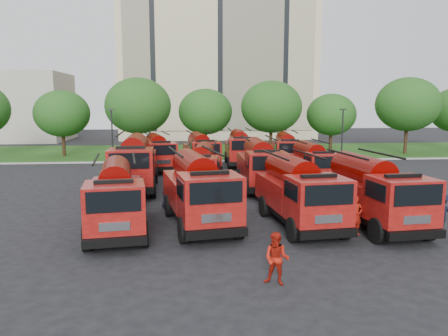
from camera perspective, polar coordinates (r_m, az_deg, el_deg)
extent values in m
plane|color=black|center=(24.95, 2.54, -4.73)|extent=(140.00, 140.00, 0.00)
cube|color=#174312|center=(50.49, -1.38, 2.15)|extent=(70.00, 16.00, 0.12)
cube|color=gray|center=(42.47, -0.67, 0.93)|extent=(70.00, 0.30, 0.14)
cube|color=beige|center=(72.56, -0.96, 13.97)|extent=(30.00, 14.00, 25.00)
cube|color=black|center=(65.51, -0.50, 14.54)|extent=(28.00, 0.15, 22.00)
cube|color=#AAA396|center=(73.13, -26.79, 7.13)|extent=(18.00, 12.00, 10.00)
cylinder|color=#382314|center=(48.97, -20.20, 2.75)|extent=(0.36, 0.36, 2.38)
ellipsoid|color=#174112|center=(48.77, -20.40, 6.69)|extent=(5.71, 5.71, 4.86)
cylinder|color=#382314|center=(46.01, -11.02, 3.04)|extent=(0.36, 0.36, 2.80)
ellipsoid|color=#174112|center=(45.80, -11.17, 7.97)|extent=(6.72, 6.72, 5.71)
cylinder|color=#382314|center=(48.32, -2.42, 3.24)|extent=(0.36, 0.36, 2.45)
ellipsoid|color=#174112|center=(48.12, -2.44, 7.36)|extent=(5.88, 5.88, 5.00)
cylinder|color=#382314|center=(47.67, 6.12, 3.30)|extent=(0.36, 0.36, 2.73)
ellipsoid|color=#174112|center=(47.47, 6.19, 7.94)|extent=(6.55, 6.55, 5.57)
cylinder|color=#382314|center=(50.47, 13.72, 3.14)|extent=(0.36, 0.36, 2.27)
ellipsoid|color=#174112|center=(50.28, 13.85, 6.79)|extent=(5.46, 5.46, 4.64)
cylinder|color=#382314|center=(52.23, 22.62, 3.22)|extent=(0.36, 0.36, 2.87)
ellipsoid|color=#174112|center=(52.05, 22.88, 7.67)|extent=(6.89, 6.89, 5.85)
cylinder|color=black|center=(41.93, -14.38, 3.91)|extent=(0.14, 0.14, 5.00)
cube|color=black|center=(41.81, -14.52, 7.39)|extent=(0.60, 0.25, 0.12)
cylinder|color=black|center=(44.11, 15.18, 4.10)|extent=(0.14, 0.14, 5.00)
cube|color=black|center=(43.99, 15.31, 7.41)|extent=(0.60, 0.25, 0.12)
cube|color=black|center=(20.26, -13.83, -6.34)|extent=(3.04, 6.87, 0.28)
cube|color=black|center=(17.04, -14.03, -9.39)|extent=(2.38, 0.55, 0.33)
cube|color=maroon|center=(17.79, -14.09, -4.89)|extent=(2.58, 2.38, 1.85)
cube|color=black|center=(16.66, -14.22, -4.30)|extent=(1.98, 0.31, 0.81)
cube|color=maroon|center=(21.10, -13.85, -3.62)|extent=(2.88, 4.63, 1.23)
cylinder|color=#560200|center=(20.91, -13.95, -0.92)|extent=(1.93, 4.14, 1.42)
cylinder|color=black|center=(17.98, -17.48, -8.73)|extent=(0.47, 1.08, 1.04)
cylinder|color=black|center=(17.91, -10.43, -8.53)|extent=(0.47, 1.08, 1.04)
cylinder|color=black|center=(21.99, -16.60, -5.52)|extent=(0.47, 1.08, 1.04)
cylinder|color=black|center=(21.94, -10.88, -5.35)|extent=(0.47, 1.08, 1.04)
cube|color=black|center=(20.80, -3.33, -5.59)|extent=(3.48, 7.38, 0.30)
cube|color=black|center=(17.44, -0.96, -8.57)|extent=(2.54, 0.67, 0.35)
cube|color=maroon|center=(18.23, -1.85, -3.94)|extent=(2.82, 2.61, 1.97)
cube|color=black|center=(17.05, -1.00, -3.25)|extent=(2.11, 0.41, 0.86)
cube|color=maroon|center=(21.69, -3.94, -2.81)|extent=(3.22, 5.01, 1.32)
cylinder|color=#560200|center=(21.50, -3.97, 0.00)|extent=(2.21, 4.45, 1.52)
cylinder|color=black|center=(18.13, -5.31, -8.09)|extent=(0.54, 1.16, 1.11)
cylinder|color=black|center=(18.63, 1.84, -7.60)|extent=(0.54, 1.16, 1.11)
cylinder|color=black|center=(22.39, -7.19, -4.88)|extent=(0.54, 1.16, 1.11)
cylinder|color=black|center=(22.80, -1.36, -4.57)|extent=(0.54, 1.16, 1.11)
cube|color=black|center=(21.01, 9.58, -5.64)|extent=(2.91, 6.96, 0.29)
cube|color=black|center=(17.97, 13.46, -8.38)|extent=(2.43, 0.49, 0.34)
cube|color=maroon|center=(18.67, 12.17, -4.09)|extent=(2.58, 2.36, 1.89)
cube|color=black|center=(17.61, 13.60, -3.45)|extent=(2.03, 0.26, 0.82)
cube|color=maroon|center=(21.81, 8.65, -3.00)|extent=(2.82, 4.67, 1.26)
cylinder|color=#560200|center=(21.63, 8.71, -0.33)|extent=(1.86, 4.19, 1.45)
cylinder|color=black|center=(18.39, 9.07, -8.01)|extent=(0.45, 1.09, 1.06)
cylinder|color=black|center=(19.25, 15.36, -7.46)|extent=(0.45, 1.09, 1.06)
cylinder|color=black|center=(22.29, 5.31, -4.98)|extent=(0.45, 1.09, 1.06)
cylinder|color=black|center=(23.00, 10.65, -4.66)|extent=(0.45, 1.09, 1.06)
cube|color=black|center=(21.75, 18.71, -5.47)|extent=(2.86, 7.02, 0.29)
cube|color=black|center=(18.92, 23.82, -8.01)|extent=(2.46, 0.46, 0.34)
cube|color=maroon|center=(19.55, 22.19, -3.91)|extent=(2.58, 2.36, 1.91)
cube|color=black|center=(18.57, 24.07, -3.27)|extent=(2.05, 0.23, 0.83)
cube|color=maroon|center=(22.51, 17.49, -2.90)|extent=(2.79, 4.70, 1.27)
cylinder|color=#560200|center=(22.33, 17.61, -0.29)|extent=(1.83, 4.23, 1.47)
cylinder|color=black|center=(19.10, 19.42, -7.75)|extent=(0.44, 1.10, 1.08)
cylinder|color=black|center=(20.29, 25.00, -7.12)|extent=(0.44, 1.10, 1.08)
cylinder|color=black|center=(22.80, 14.07, -4.88)|extent=(0.44, 1.10, 1.08)
cylinder|color=black|center=(23.81, 19.03, -4.53)|extent=(0.44, 1.10, 1.08)
cube|color=black|center=(29.56, -11.56, -1.39)|extent=(2.80, 7.69, 0.33)
cube|color=black|center=(25.80, -12.16, -2.99)|extent=(2.72, 0.38, 0.38)
cube|color=maroon|center=(26.80, -12.03, 0.21)|extent=(2.75, 2.49, 2.12)
cube|color=black|center=(25.54, -12.27, 0.90)|extent=(2.28, 0.15, 0.92)
cube|color=maroon|center=(30.60, -11.45, 0.59)|extent=(2.86, 5.10, 1.41)
cylinder|color=#560200|center=(30.47, -11.52, 2.74)|extent=(1.81, 4.62, 1.63)
cylinder|color=black|center=(26.94, -14.62, -2.70)|extent=(0.43, 1.21, 1.19)
cylinder|color=black|center=(26.74, -9.31, -2.62)|extent=(0.43, 1.21, 1.19)
cylinder|color=black|center=(31.61, -13.56, -1.01)|extent=(0.43, 1.21, 1.19)
cylinder|color=black|center=(31.44, -9.04, -0.93)|extent=(0.43, 1.21, 1.19)
cube|color=black|center=(28.49, -2.91, -1.82)|extent=(2.84, 6.61, 0.27)
cube|color=black|center=(25.32, -3.48, -3.26)|extent=(2.30, 0.49, 0.32)
cube|color=maroon|center=(26.16, -3.30, -0.48)|extent=(2.46, 2.26, 1.79)
cube|color=black|center=(25.09, -3.50, 0.08)|extent=(1.92, 0.27, 0.78)
cube|color=maroon|center=(29.36, -2.77, -0.06)|extent=(2.72, 4.45, 1.19)
cylinder|color=#560200|center=(29.23, -2.78, 1.83)|extent=(1.81, 3.98, 1.37)
cylinder|color=black|center=(26.29, -5.60, -2.95)|extent=(0.44, 1.04, 1.01)
cylinder|color=black|center=(26.11, -1.00, -2.99)|extent=(0.44, 1.04, 1.01)
cylinder|color=black|center=(30.22, -4.66, -1.41)|extent=(0.44, 1.04, 1.01)
cylinder|color=black|center=(30.07, -0.66, -1.44)|extent=(0.44, 1.04, 1.01)
cube|color=black|center=(29.33, 4.76, -1.45)|extent=(2.36, 6.97, 0.30)
cube|color=black|center=(25.93, 6.00, -2.91)|extent=(2.48, 0.28, 0.35)
cube|color=maroon|center=(26.83, 5.60, 0.01)|extent=(2.46, 2.21, 1.93)
cube|color=black|center=(25.69, 6.04, 0.63)|extent=(2.08, 0.07, 0.84)
cube|color=maroon|center=(30.26, 4.45, 0.39)|extent=(2.48, 4.59, 1.29)
cylinder|color=#560200|center=(30.13, 4.48, 2.38)|extent=(1.54, 4.18, 1.49)
cylinder|color=black|center=(26.67, 3.22, -2.66)|extent=(0.36, 1.09, 1.09)
cylinder|color=black|center=(27.07, 8.01, -2.56)|extent=(0.36, 1.09, 1.09)
cylinder|color=black|center=(30.93, 2.15, -1.08)|extent=(0.36, 1.09, 1.09)
cylinder|color=black|center=(31.27, 6.30, -1.02)|extent=(0.36, 1.09, 1.09)
cube|color=black|center=(31.51, 11.47, -1.01)|extent=(2.22, 6.25, 0.27)
cube|color=black|center=(28.60, 13.44, -2.14)|extent=(2.22, 0.29, 0.31)
cube|color=maroon|center=(29.38, 12.83, 0.21)|extent=(2.23, 2.01, 1.73)
cube|color=black|center=(28.40, 13.52, 0.72)|extent=(1.86, 0.10, 0.75)
cube|color=maroon|center=(32.32, 10.97, 0.51)|extent=(2.29, 4.13, 1.15)
cylinder|color=#560200|center=(32.20, 11.02, 2.17)|extent=(1.44, 3.76, 1.33)
cylinder|color=black|center=(29.06, 10.98, -1.99)|extent=(0.34, 0.98, 0.97)
cylinder|color=black|center=(29.74, 14.72, -1.87)|extent=(0.34, 0.98, 0.97)
cylinder|color=black|center=(32.73, 8.91, -0.74)|extent=(0.34, 0.98, 0.97)
cylinder|color=black|center=(33.34, 12.28, -0.67)|extent=(0.34, 0.98, 0.97)
cube|color=black|center=(37.57, -8.63, 0.64)|extent=(3.38, 6.76, 0.28)
cube|color=black|center=(34.37, -7.85, -0.16)|extent=(2.31, 0.69, 0.32)
cube|color=maroon|center=(35.27, -8.15, 1.83)|extent=(2.63, 2.45, 1.80)
cube|color=black|center=(34.20, -7.91, 2.33)|extent=(1.91, 0.44, 0.78)
cube|color=maroon|center=(38.48, -8.87, 1.93)|extent=(3.07, 4.62, 1.20)
cylinder|color=#560200|center=(38.38, -8.90, 3.39)|extent=(2.14, 4.08, 1.38)
cylinder|color=black|center=(35.10, -9.78, -0.10)|extent=(0.52, 1.06, 1.02)
cylinder|color=black|center=(35.41, -6.37, 0.05)|extent=(0.52, 1.06, 1.02)
cylinder|color=black|center=(39.09, -10.51, 0.77)|extent=(0.52, 1.06, 1.02)
cylinder|color=black|center=(39.37, -7.44, 0.90)|extent=(0.52, 1.06, 1.02)
cube|color=black|center=(37.53, -3.03, 0.74)|extent=(2.95, 6.84, 0.28)
cube|color=black|center=(34.25, -2.16, -0.09)|extent=(2.38, 0.52, 0.33)
cube|color=maroon|center=(35.17, -2.47, 1.96)|extent=(2.55, 2.35, 1.85)
cube|color=black|center=(34.08, -2.18, 2.47)|extent=(1.98, 0.28, 0.80)
cube|color=maroon|center=(38.45, -3.28, 2.07)|extent=(2.82, 4.60, 1.23)
cylinder|color=#560200|center=(38.35, -3.30, 3.56)|extent=(1.89, 4.12, 1.42)
cylinder|color=black|center=(34.97, -4.16, -0.01)|extent=(0.45, 1.07, 1.04)
cylinder|color=black|center=(35.33, -0.66, 0.10)|extent=(0.45, 1.07, 1.04)
cylinder|color=black|center=(39.06, -5.00, 0.89)|extent=(0.45, 1.07, 1.04)
cylinder|color=black|center=(39.38, -1.85, 0.99)|extent=(0.45, 1.07, 1.04)
cube|color=black|center=(40.13, 2.07, 1.28)|extent=(2.43, 6.83, 0.29)
cube|color=black|center=(36.76, 2.57, 0.52)|extent=(2.42, 0.32, 0.34)
cube|color=maroon|center=(37.71, 2.41, 2.47)|extent=(2.43, 2.20, 1.88)
cube|color=black|center=(36.60, 2.58, 2.96)|extent=(2.03, 0.11, 0.82)
cube|color=maroon|center=(41.09, 1.94, 2.54)|extent=(2.51, 4.52, 1.26)
cylinder|color=#560200|center=(40.99, 1.95, 3.97)|extent=(1.58, 4.10, 1.45)
cylinder|color=black|center=(37.57, 0.74, 0.63)|extent=(0.37, 1.07, 1.06)
cylinder|color=black|center=(37.79, 4.11, 0.66)|extent=(0.37, 1.07, 1.06)
cylinder|color=black|center=(41.78, 0.33, 1.45)|extent=(0.37, 1.07, 1.06)
cylinder|color=black|center=(41.97, 3.36, 1.46)|extent=(0.37, 1.07, 1.06)
cube|color=black|center=(38.91, 8.13, 0.94)|extent=(2.87, 6.72, 0.28)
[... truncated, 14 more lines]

